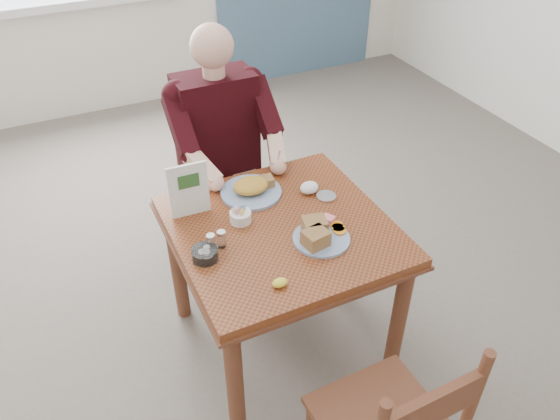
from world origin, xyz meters
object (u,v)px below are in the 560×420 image
table (281,245)px  far_plate (252,188)px  chair_far (220,183)px  diner (222,139)px  near_plate (319,234)px

table → far_plate: 0.31m
chair_far → diner: size_ratio=0.69×
far_plate → diner: bearing=87.4°
table → near_plate: size_ratio=3.61×
near_plate → diner: bearing=96.6°
diner → near_plate: size_ratio=5.43×
chair_far → far_plate: (-0.02, -0.52, 0.30)m
chair_far → near_plate: 1.00m
table → far_plate: far_plate is taller
table → near_plate: (0.10, -0.15, 0.14)m
table → chair_far: size_ratio=0.97×
diner → chair_far: bearing=90.0°
table → far_plate: bearing=94.1°
near_plate → far_plate: (-0.12, 0.42, -0.00)m
table → chair_far: chair_far is taller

